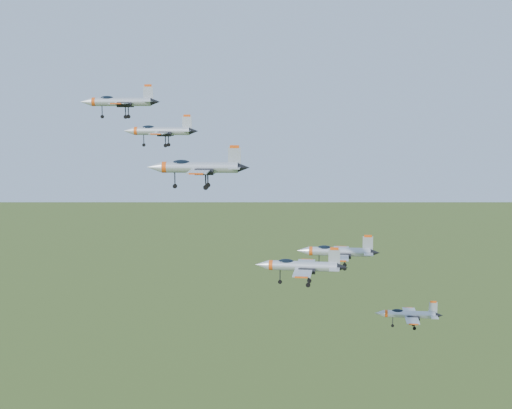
{
  "coord_description": "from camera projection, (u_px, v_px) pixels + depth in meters",
  "views": [
    {
      "loc": [
        5.22,
        -110.55,
        139.5
      ],
      "look_at": [
        4.21,
        -3.27,
        124.03
      ],
      "focal_mm": 50.0,
      "sensor_mm": 36.0,
      "label": 1
    }
  ],
  "objects": [
    {
      "name": "jet_right_high",
      "position": [
        197.0,
        167.0,
        90.28
      ],
      "size": [
        13.16,
        10.84,
        3.52
      ],
      "rotation": [
        0.0,
        0.0,
        -0.04
      ],
      "color": "#A9AEB5"
    },
    {
      "name": "jet_right_low",
      "position": [
        300.0,
        266.0,
        96.26
      ],
      "size": [
        12.6,
        10.5,
        3.37
      ],
      "rotation": [
        0.0,
        0.0,
        -0.13
      ],
      "color": "#A9AEB5"
    },
    {
      "name": "jet_lead",
      "position": [
        119.0,
        102.0,
        123.46
      ],
      "size": [
        13.94,
        11.44,
        3.74
      ],
      "rotation": [
        0.0,
        0.0,
        -0.01
      ],
      "color": "#A9AEB5"
    },
    {
      "name": "jet_left_high",
      "position": [
        160.0,
        131.0,
        107.93
      ],
      "size": [
        11.62,
        9.64,
        3.11
      ],
      "rotation": [
        0.0,
        0.0,
        -0.09
      ],
      "color": "#A9AEB5"
    },
    {
      "name": "jet_trail",
      "position": [
        408.0,
        314.0,
        112.87
      ],
      "size": [
        10.75,
        8.94,
        2.87
      ],
      "rotation": [
        0.0,
        0.0,
        -0.11
      ],
      "color": "#A9AEB5"
    },
    {
      "name": "jet_left_low",
      "position": [
        337.0,
        251.0,
        119.73
      ],
      "size": [
        13.98,
        11.64,
        3.74
      ],
      "rotation": [
        0.0,
        0.0,
        -0.12
      ],
      "color": "#A9AEB5"
    }
  ]
}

